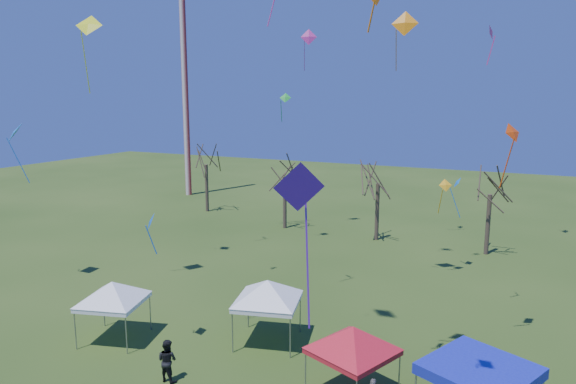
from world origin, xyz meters
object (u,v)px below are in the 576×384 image
object	(u,v)px
radio_mast	(185,88)
tree_2	(379,163)
tent_white_mid	(267,284)
person_dark	(167,360)
tree_0	(206,148)
tree_1	(285,163)
tent_white_west	(112,286)
tent_blue	(480,371)
tent_red	(353,331)
tree_3	(492,173)

from	to	relation	value
radio_mast	tree_2	distance (m)	28.08
tent_white_mid	person_dark	bearing A→B (deg)	-113.92
radio_mast	tree_0	xyz separation A→B (m)	(7.15, -6.62, -6.01)
tree_0	tree_1	world-z (taller)	tree_0
tree_1	tent_white_west	world-z (taller)	tree_1
tree_0	tent_blue	bearing A→B (deg)	-41.86
tree_1	person_dark	size ratio (longest dim) A/B	4.26
tent_white_mid	tent_red	bearing A→B (deg)	-28.02
tree_3	tent_white_mid	bearing A→B (deg)	-112.96
tree_0	tent_blue	distance (m)	38.27
tree_1	person_dark	distance (m)	25.88
tree_2	tent_white_west	world-z (taller)	tree_2
radio_mast	person_dark	world-z (taller)	radio_mast
tree_1	person_dark	xyz separation A→B (m)	(6.56, -24.54, -4.91)
radio_mast	tree_2	xyz separation A→B (m)	(25.63, -9.62, -6.21)
tree_0	tent_red	bearing A→B (deg)	-46.65
radio_mast	tent_red	world-z (taller)	radio_mast
tree_0	tent_white_mid	size ratio (longest dim) A/B	2.17
radio_mast	tree_0	world-z (taller)	radio_mast
tree_2	tent_red	size ratio (longest dim) A/B	2.31
tent_red	tent_blue	xyz separation A→B (m)	(4.53, -0.18, -0.42)
tree_0	tent_white_mid	bearing A→B (deg)	-50.22
tent_red	tent_blue	size ratio (longest dim) A/B	0.84
tree_2	tree_1	bearing A→B (deg)	178.15
tree_0	tree_1	size ratio (longest dim) A/B	1.12
radio_mast	tree_3	size ratio (longest dim) A/B	3.16
tree_0	tree_1	bearing A→B (deg)	-15.18
tree_1	tree_2	size ratio (longest dim) A/B	0.92
tree_0	person_dark	xyz separation A→B (m)	(16.64, -27.28, -5.60)
tree_2	tent_blue	distance (m)	24.78
tent_white_west	person_dark	bearing A→B (deg)	-21.86
tent_white_west	person_dark	world-z (taller)	tent_white_west
tree_3	tree_0	bearing A→B (deg)	172.92
person_dark	tent_white_mid	bearing A→B (deg)	-112.26
tree_1	tree_3	distance (m)	16.81
tree_2	tent_white_mid	distance (m)	19.82
tent_white_mid	tent_red	world-z (taller)	tent_white_mid
tree_2	radio_mast	bearing A→B (deg)	159.43
tree_3	person_dark	xyz separation A→B (m)	(-10.24, -23.94, -5.19)
radio_mast	tent_blue	distance (m)	48.86
tree_3	tent_red	bearing A→B (deg)	-98.02
tent_white_west	tent_blue	distance (m)	16.30
tent_blue	person_dark	distance (m)	11.92
tree_0	tent_red	size ratio (longest dim) A/B	2.38
tree_3	tent_white_west	bearing A→B (deg)	-123.89
tent_white_west	tent_red	distance (m)	11.76
person_dark	radio_mast	bearing A→B (deg)	-53.27
tree_2	person_dark	distance (m)	24.94
tree_0	tree_2	bearing A→B (deg)	-9.24
tree_0	tent_white_west	world-z (taller)	tree_0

